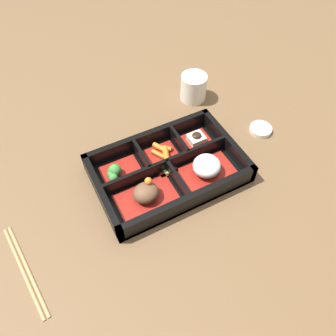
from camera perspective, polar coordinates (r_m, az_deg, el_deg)
The scene contains 12 objects.
ground_plane at distance 0.77m, azimuth 0.00°, elevation -1.15°, with size 3.00×3.00×0.00m, color brown.
bento_base at distance 0.76m, azimuth 0.00°, elevation -0.92°, with size 0.33×0.22×0.01m.
bento_rim at distance 0.75m, azimuth -0.05°, elevation 0.13°, with size 0.33×0.22×0.05m.
bowl_rice at distance 0.74m, azimuth 6.73°, elevation 0.10°, with size 0.13×0.08×0.05m.
bowl_stew at distance 0.70m, azimuth -3.83°, elevation -4.58°, with size 0.13×0.08×0.05m.
bowl_tofu at distance 0.81m, azimuth 4.93°, elevation 4.90°, with size 0.07×0.07×0.03m.
bowl_carrots at distance 0.78m, azimuth -1.04°, elevation 2.58°, with size 0.08×0.07×0.02m.
bowl_greens at distance 0.75m, azimuth -8.99°, elevation -0.69°, with size 0.09×0.07×0.03m.
bowl_pickles at distance 0.76m, azimuth -0.09°, elevation -0.04°, with size 0.04×0.04×0.01m.
tea_cup at distance 0.93m, azimuth 4.47°, elevation 13.88°, with size 0.07×0.07×0.07m.
chopsticks at distance 0.71m, azimuth -23.65°, elevation -15.91°, with size 0.04×0.21×0.01m.
sauce_dish at distance 0.89m, azimuth 15.82°, elevation 6.51°, with size 0.06×0.06×0.01m.
Camera 1 is at (0.21, 0.41, 0.61)m, focal length 35.00 mm.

